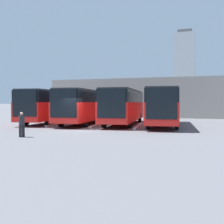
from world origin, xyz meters
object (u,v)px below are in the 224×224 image
bus_0 (164,106)px  bus_1 (124,105)px  bus_2 (86,105)px  pedestrian (22,124)px  bus_3 (53,105)px

bus_0 → bus_1: (3.93, -0.31, 0.00)m
bus_2 → bus_1: bearing=-179.5°
bus_1 → bus_2: 3.95m
bus_0 → bus_1: 3.94m
bus_2 → pedestrian: bus_2 is taller
bus_1 → bus_2: (3.93, 0.46, 0.00)m
pedestrian → bus_2: bearing=-140.8°
bus_0 → bus_1: bearing=-10.7°
bus_1 → bus_0: bearing=169.3°
bus_0 → bus_3: (11.78, -0.19, 0.00)m
pedestrian → bus_3: bearing=-122.5°
bus_3 → pedestrian: bus_3 is taller
bus_3 → bus_1: bearing=174.7°
bus_2 → pedestrian: bearing=86.5°
bus_1 → bus_2: size_ratio=1.00×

